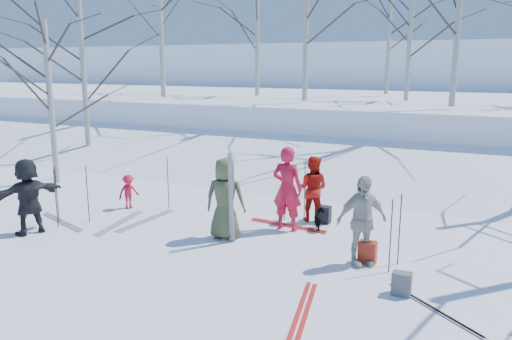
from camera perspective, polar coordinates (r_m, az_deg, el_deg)
The scene contains 39 objects.
ground at distance 10.24m, azimuth -3.64°, elevation -8.72°, with size 120.00×120.00×0.00m, color white.
snow_ramp at distance 16.43m, azimuth 8.25°, elevation -0.33°, with size 70.00×9.50×1.40m, color white.
snow_plateau at distance 25.93m, azimuth 14.92°, elevation 5.78°, with size 70.00×18.00×2.20m, color white.
far_hill at distance 46.63m, azimuth 19.87°, elevation 9.29°, with size 90.00×30.00×6.00m, color white.
skier_olive_center at distance 10.48m, azimuth -3.55°, elevation -3.26°, with size 0.85×0.55×1.73m, color #444C2D.
skier_red_north at distance 10.98m, azimuth 3.59°, elevation -2.14°, with size 0.69×0.45×1.88m, color red.
skier_redor_behind at distance 11.73m, azimuth 6.47°, elevation -2.13°, with size 0.75×0.59×1.55m, color #B4160D.
skier_red_seated at distance 13.11m, azimuth -14.35°, elevation -2.42°, with size 0.57×0.33×0.88m, color red.
skier_cream_east at distance 9.27m, azimuth 11.98°, elevation -5.70°, with size 0.99×0.41×1.68m, color beige.
skier_grey_west at distance 11.82m, azimuth -24.61°, elevation -2.75°, with size 1.55×0.49×1.67m, color black.
dog at distance 11.24m, azimuth 7.30°, elevation -5.65°, with size 0.25×0.55×0.46m, color black.
upright_ski_left at distance 10.17m, azimuth -2.95°, elevation -3.24°, with size 0.07×0.02×1.90m, color silver.
upright_ski_right at distance 10.12m, azimuth -2.81°, elevation -3.32°, with size 0.07×0.02×1.90m, color silver.
ski_pair_a at distance 8.22m, azimuth 19.80°, elevation -14.80°, with size 1.60×1.36×0.02m, color silver, non-canonical shape.
ski_pair_b at distance 7.79m, azimuth 5.42°, elevation -15.65°, with size 0.56×1.90×0.02m, color red, non-canonical shape.
ski_pair_c at distance 12.10m, azimuth -12.48°, elevation -5.66°, with size 0.31×1.91×0.02m, color silver, non-canonical shape.
ski_pair_d at distance 12.59m, azimuth -21.29°, elevation -5.52°, with size 1.86×0.83×0.02m, color silver, non-canonical shape.
ski_pair_e at distance 11.49m, azimuth 3.63°, elevation -6.34°, with size 1.91×0.39×0.02m, color red, non-canonical shape.
ski_pair_f at distance 12.07m, azimuth -15.35°, elevation -5.85°, with size 0.50×1.91×0.02m, color silver, non-canonical shape.
ski_pole_a at distance 12.04m, azimuth -21.91°, elevation -3.07°, with size 0.02×0.02×1.34m, color black.
ski_pole_b at distance 11.95m, azimuth 5.58°, elevation -2.35°, with size 0.02×0.02×1.34m, color black.
ski_pole_c at distance 9.11m, azimuth 15.14°, elevation -7.32°, with size 0.02×0.02×1.34m, color black.
ski_pole_d at distance 12.85m, azimuth -10.02°, elevation -1.46°, with size 0.02×0.02×1.34m, color black.
ski_pole_e at distance 12.38m, azimuth -21.80°, elevation -2.67°, with size 0.02×0.02×1.34m, color black.
ski_pole_f at distance 11.78m, azimuth 3.31°, elevation -2.53°, with size 0.02×0.02×1.34m, color black.
ski_pole_g at distance 12.18m, azimuth -18.69°, elevation -2.67°, with size 0.02×0.02×1.34m, color black.
ski_pole_h at distance 9.51m, azimuth 16.09°, elevation -6.56°, with size 0.02×0.02×1.34m, color black.
backpack_red at distance 9.57m, azimuth 12.61°, elevation -9.17°, with size 0.32×0.22×0.42m, color maroon.
backpack_grey at distance 8.48m, azimuth 16.31°, elevation -12.37°, with size 0.30×0.20×0.38m, color #4E5155.
backpack_dark at distance 11.74m, azimuth 7.67°, elevation -5.05°, with size 0.34×0.24×0.40m, color black.
birch_plateau_a at distance 27.67m, azimuth -10.72°, elevation 14.77°, with size 4.61×4.61×5.72m, color silver, non-canonical shape.
birch_plateau_b at distance 20.20m, azimuth 5.75°, elevation 16.65°, with size 4.91×4.91×6.16m, color silver, non-canonical shape.
birch_plateau_c at distance 18.60m, azimuth 22.25°, elevation 17.07°, with size 5.28×5.28×6.68m, color silver, non-canonical shape.
birch_plateau_d at distance 20.96m, azimuth 17.15°, elevation 14.12°, with size 3.94×3.94×4.77m, color silver, non-canonical shape.
birch_plateau_e at distance 23.47m, azimuth 0.14°, elevation 15.44°, with size 4.56×4.56×5.66m, color silver, non-canonical shape.
birch_plateau_f at distance 25.45m, azimuth 14.99°, elevation 15.07°, with size 4.75×4.75×5.93m, color silver, non-canonical shape.
birch_plateau_h at distance 23.08m, azimuth -10.89°, elevation 17.38°, with size 5.74×5.74×7.34m, color silver, non-canonical shape.
birch_edge_a at distance 16.42m, azimuth -22.41°, elevation 7.00°, with size 4.02×4.02×4.89m, color silver, non-canonical shape.
birch_edge_d at distance 20.00m, azimuth -19.09°, elevation 10.02°, with size 5.02×5.02×6.32m, color silver, non-canonical shape.
Camera 1 is at (4.68, -8.36, 3.62)m, focal length 35.00 mm.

